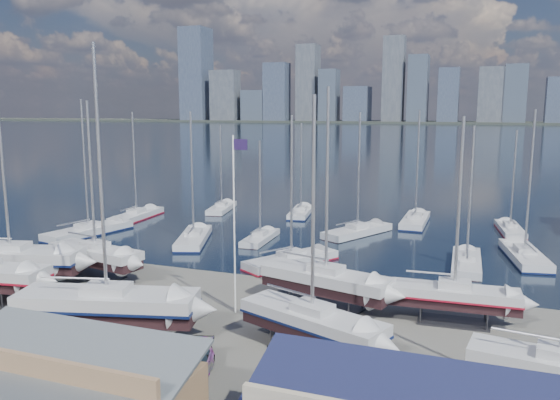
% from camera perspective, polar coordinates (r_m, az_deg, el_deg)
% --- Properties ---
extents(ground, '(1400.00, 1400.00, 0.00)m').
position_cam_1_polar(ground, '(40.42, -7.14, -11.99)').
color(ground, '#605E59').
rests_on(ground, ground).
extents(water, '(1400.00, 600.00, 0.40)m').
position_cam_1_polar(water, '(344.14, 17.24, 6.55)').
color(water, '#172636').
rests_on(water, ground).
extents(far_shore, '(1400.00, 80.00, 2.20)m').
position_cam_1_polar(far_shore, '(603.78, 18.56, 7.67)').
color(far_shore, '#2D332D').
rests_on(far_shore, ground).
extents(skyline, '(639.14, 43.80, 107.69)m').
position_cam_1_polar(skyline, '(598.16, 17.97, 11.33)').
color(skyline, '#475166').
rests_on(skyline, far_shore).
extents(shed_grey, '(12.60, 8.40, 4.17)m').
position_cam_1_polar(shed_grey, '(27.62, -23.38, -18.46)').
color(shed_grey, '#8C6B4C').
rests_on(shed_grey, ground).
extents(sailboat_cradle_0, '(12.62, 6.51, 19.36)m').
position_cam_1_polar(sailboat_cradle_0, '(51.58, -26.33, -5.56)').
color(sailboat_cradle_0, '#2D2D33').
rests_on(sailboat_cradle_0, ground).
extents(sailboat_cradle_2, '(9.81, 4.54, 15.49)m').
position_cam_1_polar(sailboat_cradle_2, '(51.21, -18.71, -5.39)').
color(sailboat_cradle_2, '#2D2D33').
rests_on(sailboat_cradle_2, ground).
extents(sailboat_cradle_3, '(12.17, 6.12, 18.72)m').
position_cam_1_polar(sailboat_cradle_3, '(37.70, -17.59, -10.40)').
color(sailboat_cradle_3, '#2D2D33').
rests_on(sailboat_cradle_3, ground).
extents(sailboat_cradle_4, '(10.41, 5.16, 16.34)m').
position_cam_1_polar(sailboat_cradle_4, '(41.33, 4.81, -8.38)').
color(sailboat_cradle_4, '#2D2D33').
rests_on(sailboat_cradle_4, ground).
extents(sailboat_cradle_5, '(9.94, 5.92, 15.57)m').
position_cam_1_polar(sailboat_cradle_5, '(33.82, 3.37, -12.58)').
color(sailboat_cradle_5, '#2D2D33').
rests_on(sailboat_cradle_5, ground).
extents(sailboat_cradle_6, '(8.88, 2.91, 14.30)m').
position_cam_1_polar(sailboat_cradle_6, '(40.18, 17.73, -9.51)').
color(sailboat_cradle_6, '#2D2D33').
rests_on(sailboat_cradle_6, ground).
extents(sailboat_cradle_7, '(8.87, 3.60, 14.20)m').
position_cam_1_polar(sailboat_cradle_7, '(31.66, 27.15, -15.38)').
color(sailboat_cradle_7, '#2D2D33').
rests_on(sailboat_cradle_7, ground).
extents(sailboat_moored_0, '(5.45, 11.54, 16.64)m').
position_cam_1_polar(sailboat_moored_0, '(68.45, -19.35, -3.25)').
color(sailboat_moored_0, black).
rests_on(sailboat_moored_0, water).
extents(sailboat_moored_1, '(3.36, 10.23, 15.08)m').
position_cam_1_polar(sailboat_moored_1, '(76.54, -14.74, -1.73)').
color(sailboat_moored_1, black).
rests_on(sailboat_moored_1, water).
extents(sailboat_moored_2, '(4.05, 9.04, 13.19)m').
position_cam_1_polar(sailboat_moored_2, '(80.38, -6.11, -0.93)').
color(sailboat_moored_2, black).
rests_on(sailboat_moored_2, water).
extents(sailboat_moored_3, '(6.11, 10.51, 15.18)m').
position_cam_1_polar(sailboat_moored_3, '(61.94, -8.99, -4.13)').
color(sailboat_moored_3, black).
rests_on(sailboat_moored_3, water).
extents(sailboat_moored_4, '(2.57, 7.96, 11.88)m').
position_cam_1_polar(sailboat_moored_4, '(61.74, -2.07, -4.04)').
color(sailboat_moored_4, black).
rests_on(sailboat_moored_4, water).
extents(sailboat_moored_5, '(3.85, 9.30, 13.48)m').
position_cam_1_polar(sailboat_moored_5, '(76.71, 2.20, -1.39)').
color(sailboat_moored_5, black).
rests_on(sailboat_moored_5, water).
extents(sailboat_moored_6, '(7.59, 9.93, 14.88)m').
position_cam_1_polar(sailboat_moored_6, '(52.51, 1.19, -6.49)').
color(sailboat_moored_6, black).
rests_on(sailboat_moored_6, water).
extents(sailboat_moored_7, '(7.02, 10.18, 15.09)m').
position_cam_1_polar(sailboat_moored_7, '(65.26, 8.09, -3.40)').
color(sailboat_moored_7, black).
rests_on(sailboat_moored_7, water).
extents(sailboat_moored_8, '(2.95, 10.28, 15.33)m').
position_cam_1_polar(sailboat_moored_8, '(72.85, 13.94, -2.25)').
color(sailboat_moored_8, black).
rests_on(sailboat_moored_8, water).
extents(sailboat_moored_9, '(2.79, 9.26, 13.89)m').
position_cam_1_polar(sailboat_moored_9, '(54.72, 18.89, -6.33)').
color(sailboat_moored_9, black).
rests_on(sailboat_moored_9, water).
extents(sailboat_moored_10, '(4.60, 10.66, 15.43)m').
position_cam_1_polar(sailboat_moored_10, '(59.24, 24.16, -5.48)').
color(sailboat_moored_10, black).
rests_on(sailboat_moored_10, water).
extents(sailboat_moored_11, '(3.46, 8.86, 12.91)m').
position_cam_1_polar(sailboat_moored_11, '(71.62, 22.89, -2.92)').
color(sailboat_moored_11, black).
rests_on(sailboat_moored_11, water).
extents(car_b, '(4.48, 2.51, 1.40)m').
position_cam_1_polar(car_b, '(33.86, -22.90, -15.81)').
color(car_b, gray).
rests_on(car_b, ground).
extents(car_c, '(3.60, 5.22, 1.33)m').
position_cam_1_polar(car_c, '(31.32, -13.85, -17.53)').
color(car_c, gray).
rests_on(car_c, ground).
extents(car_d, '(3.64, 5.72, 1.54)m').
position_cam_1_polar(car_d, '(31.60, -9.39, -16.89)').
color(car_d, gray).
rests_on(car_d, ground).
extents(flagpole, '(1.14, 0.12, 12.97)m').
position_cam_1_polar(flagpole, '(38.92, -4.69, -1.24)').
color(flagpole, white).
rests_on(flagpole, ground).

